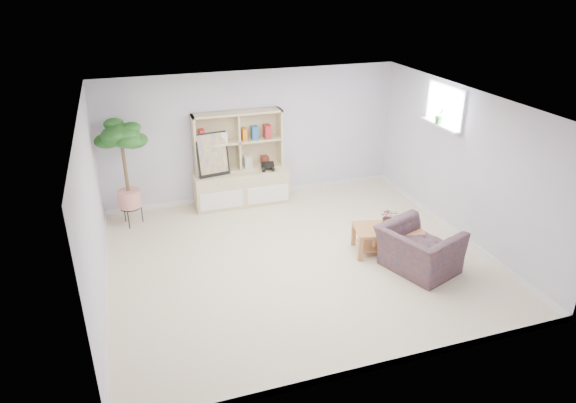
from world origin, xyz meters
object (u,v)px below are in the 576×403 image
object	(u,v)px
coffee_table	(387,239)
floor_tree	(126,175)
armchair	(419,247)
storage_unit	(240,160)

from	to	relation	value
coffee_table	floor_tree	xyz separation A→B (m)	(-3.70, 2.20, 0.71)
coffee_table	armchair	world-z (taller)	armchair
storage_unit	coffee_table	size ratio (longest dim) A/B	1.71
floor_tree	armchair	world-z (taller)	floor_tree
storage_unit	coffee_table	distance (m)	3.06
coffee_table	floor_tree	world-z (taller)	floor_tree
floor_tree	coffee_table	bearing A→B (deg)	-30.71
storage_unit	floor_tree	distance (m)	2.00
storage_unit	floor_tree	bearing A→B (deg)	-172.88
floor_tree	armchair	size ratio (longest dim) A/B	1.78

